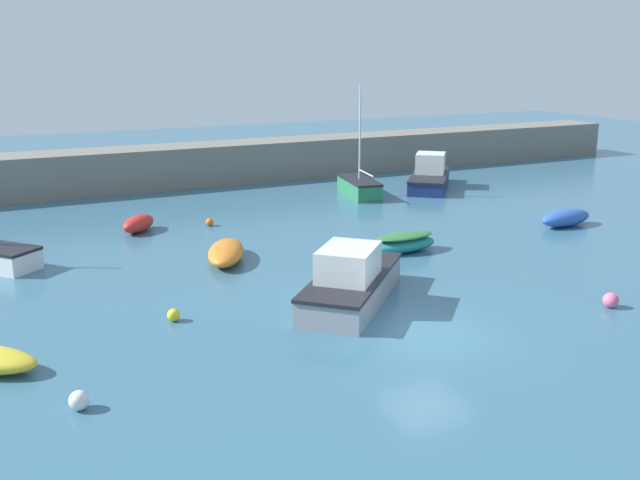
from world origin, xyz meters
The scene contains 13 objects.
ground_plane centered at (0.00, 0.00, -0.10)m, with size 120.00×120.00×0.20m, color #38667F.
harbor_breakwater centered at (0.00, 26.86, 1.24)m, with size 67.88×3.25×2.48m, color slate.
open_tender_yellow centered at (-2.93, 9.85, 0.37)m, with size 2.70×3.74×0.75m.
rowboat_with_red_cover centered at (4.27, 7.86, 0.40)m, with size 3.06×1.42×0.79m.
fishing_dinghy_green centered at (-5.03, 16.22, 0.39)m, with size 2.21×2.27×0.79m.
sailboat_tall_mast centered at (8.37, 19.03, 0.53)m, with size 2.26×4.56×6.28m.
motorboat_grey_hull centered at (13.48, 19.31, 0.72)m, with size 5.55×6.12×2.08m.
rowboat_blue_near centered at (13.67, 8.20, 0.41)m, with size 3.11×1.37×0.82m.
cabin_cruiser_white centered at (-0.76, 3.39, 0.75)m, with size 5.74×5.82×2.02m.
mooring_buoy_white centered at (-10.08, -0.25, 0.24)m, with size 0.48×0.48×0.48m, color white.
mooring_buoy_yellow centered at (-6.56, 4.35, 0.20)m, with size 0.41×0.41×0.41m, color yellow.
mooring_buoy_pink centered at (6.69, -0.85, 0.26)m, with size 0.52×0.52×0.52m, color #EA668C.
mooring_buoy_orange centered at (-1.70, 15.85, 0.19)m, with size 0.38×0.38×0.38m, color orange.
Camera 1 is at (-11.74, -16.45, 8.27)m, focal length 40.00 mm.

